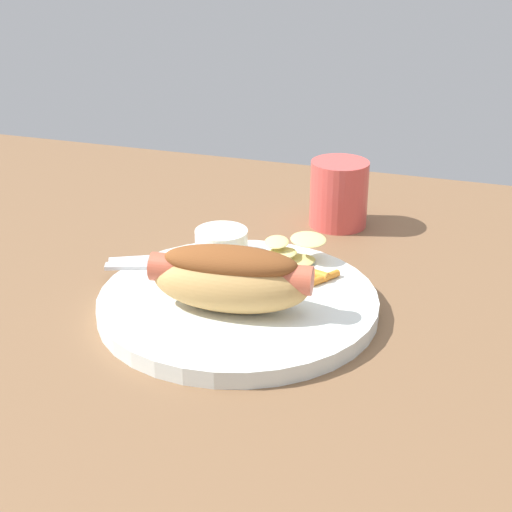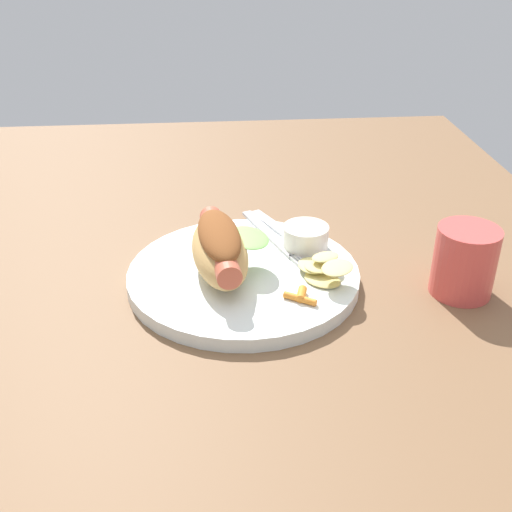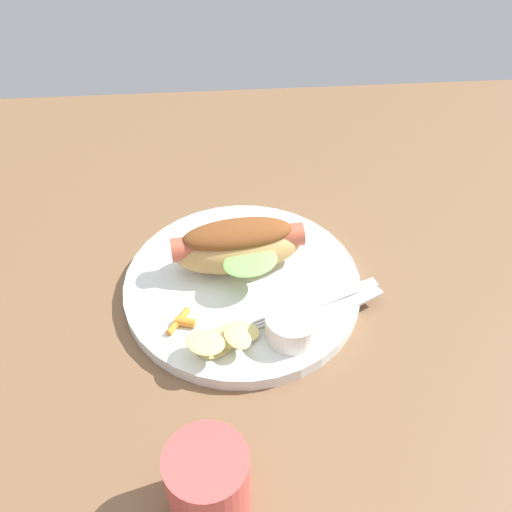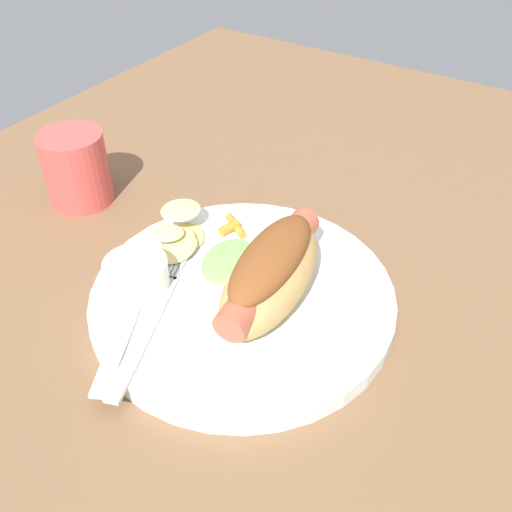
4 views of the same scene
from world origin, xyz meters
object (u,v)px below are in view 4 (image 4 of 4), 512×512
(chips_pile, at_px, (180,233))
(sauce_ramekin, at_px, (137,275))
(plate, at_px, (245,298))
(carrot_garnish, at_px, (232,227))
(hot_dog, at_px, (270,272))
(fork, at_px, (151,322))
(knife, at_px, (124,330))
(drinking_cup, at_px, (76,168))

(chips_pile, bearing_deg, sauce_ramekin, -172.69)
(plate, relative_size, carrot_garnish, 7.62)
(hot_dog, height_order, carrot_garnish, hot_dog)
(fork, height_order, knife, same)
(chips_pile, bearing_deg, hot_dog, -100.47)
(carrot_garnish, bearing_deg, knife, -179.25)
(knife, relative_size, chips_pile, 1.61)
(sauce_ramekin, bearing_deg, chips_pile, 7.31)
(hot_dog, distance_m, sauce_ramekin, 0.12)
(sauce_ramekin, bearing_deg, carrot_garnish, -11.13)
(hot_dog, xyz_separation_m, drinking_cup, (0.04, 0.26, -0.01))
(sauce_ramekin, height_order, chips_pile, sauce_ramekin)
(chips_pile, height_order, drinking_cup, drinking_cup)
(plate, height_order, fork, fork)
(carrot_garnish, height_order, drinking_cup, drinking_cup)
(sauce_ramekin, bearing_deg, knife, -151.85)
(knife, relative_size, drinking_cup, 1.66)
(plate, height_order, carrot_garnish, carrot_garnish)
(hot_dog, relative_size, knife, 1.14)
(sauce_ramekin, xyz_separation_m, carrot_garnish, (0.11, -0.02, -0.01))
(knife, bearing_deg, carrot_garnish, -25.97)
(sauce_ramekin, distance_m, knife, 0.05)
(plate, relative_size, knife, 2.02)
(hot_dog, relative_size, carrot_garnish, 4.31)
(knife, relative_size, carrot_garnish, 3.77)
(knife, bearing_deg, sauce_ramekin, 1.43)
(chips_pile, xyz_separation_m, drinking_cup, (0.02, 0.15, 0.01))
(plate, bearing_deg, sauce_ramekin, 119.78)
(plate, distance_m, knife, 0.11)
(chips_pile, height_order, carrot_garnish, chips_pile)
(plate, bearing_deg, fork, 149.13)
(carrot_garnish, bearing_deg, sauce_ramekin, 168.87)
(sauce_ramekin, xyz_separation_m, drinking_cup, (0.09, 0.16, 0.01))
(hot_dog, height_order, drinking_cup, drinking_cup)
(knife, distance_m, drinking_cup, 0.23)
(plate, distance_m, chips_pile, 0.09)
(plate, distance_m, fork, 0.09)
(chips_pile, distance_m, drinking_cup, 0.15)
(sauce_ramekin, relative_size, fork, 0.34)
(chips_pile, bearing_deg, carrot_garnish, -35.69)
(carrot_garnish, distance_m, drinking_cup, 0.19)
(fork, bearing_deg, hot_dog, -62.06)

